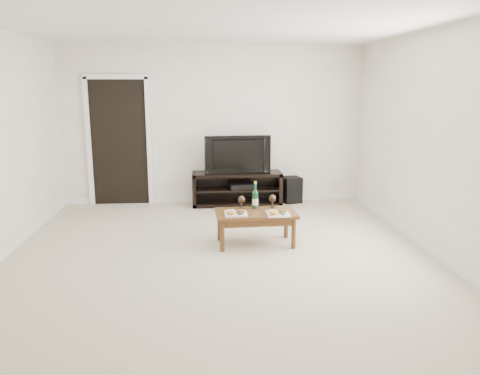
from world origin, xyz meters
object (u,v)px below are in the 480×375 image
object	(u,v)px
subwoofer	(291,190)
coffee_table	(256,228)
media_console	(237,189)
television	(237,154)

from	to	relation	value
subwoofer	coffee_table	distance (m)	2.28
media_console	coffee_table	bearing A→B (deg)	-87.60
media_console	subwoofer	xyz separation A→B (m)	(0.94, 0.10, -0.06)
television	coffee_table	xyz separation A→B (m)	(0.08, -2.01, -0.65)
television	coffee_table	size ratio (longest dim) A/B	1.08
television	subwoofer	bearing A→B (deg)	2.35
media_console	television	distance (m)	0.58
media_console	subwoofer	world-z (taller)	media_console
subwoofer	media_console	bearing A→B (deg)	171.93
television	coffee_table	world-z (taller)	television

